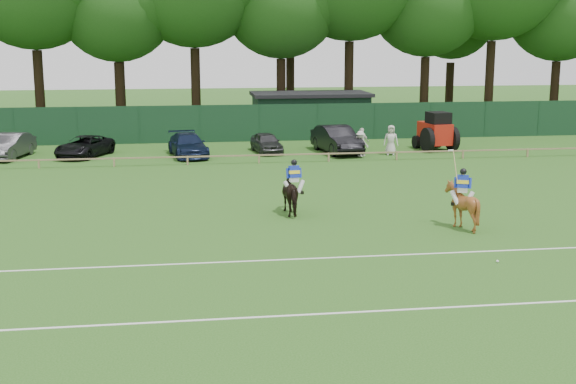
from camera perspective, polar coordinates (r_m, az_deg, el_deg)
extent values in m
plane|color=#1E4C14|center=(25.85, -0.15, -4.40)|extent=(160.00, 160.00, 0.00)
imported|color=black|center=(30.97, 0.45, -0.12)|extent=(1.11, 2.06, 1.67)
imported|color=brown|center=(29.39, 12.74, -0.99)|extent=(1.92, 2.01, 1.73)
imported|color=#333336|center=(47.94, -19.90, 3.23)|extent=(2.37, 4.58, 1.44)
imported|color=black|center=(47.16, -14.84, 3.28)|extent=(3.60, 4.87, 1.23)
imported|color=#111B36|center=(46.12, -7.42, 3.47)|extent=(2.61, 4.90, 1.35)
imported|color=#313133|center=(47.24, -1.60, 3.68)|extent=(1.92, 3.79, 1.24)
imported|color=black|center=(47.19, 3.64, 3.91)|extent=(2.53, 5.23, 1.65)
imported|color=beige|center=(45.85, 5.38, 3.58)|extent=(1.03, 0.65, 1.53)
imported|color=white|center=(46.07, 5.45, 3.71)|extent=(1.06, 0.66, 1.68)
imported|color=beige|center=(46.66, 7.63, 3.83)|extent=(0.98, 0.74, 1.80)
cube|color=silver|center=(30.86, 0.45, 0.94)|extent=(0.39, 0.30, 0.18)
cube|color=#192FB4|center=(30.80, 0.45, 1.52)|extent=(0.43, 0.35, 0.51)
cube|color=yellow|center=(30.80, 0.45, 1.49)|extent=(0.46, 0.33, 0.18)
sphere|color=black|center=(30.74, 0.45, 2.20)|extent=(0.25, 0.25, 0.25)
cylinder|color=silver|center=(30.93, 0.94, 0.40)|extent=(0.42, 0.37, 0.59)
cylinder|color=silver|center=(30.80, 0.00, 0.35)|extent=(0.42, 0.32, 0.59)
cube|color=silver|center=(29.27, 12.80, 0.16)|extent=(0.43, 0.38, 0.18)
cube|color=#192FB4|center=(29.21, 12.83, 0.78)|extent=(0.49, 0.44, 0.51)
cube|color=yellow|center=(29.21, 12.82, 0.74)|extent=(0.51, 0.44, 0.18)
sphere|color=black|center=(29.14, 12.86, 1.49)|extent=(0.25, 0.25, 0.25)
cylinder|color=silver|center=(29.26, 13.27, -0.46)|extent=(0.47, 0.27, 0.59)
cylinder|color=silver|center=(29.29, 12.26, -0.41)|extent=(0.38, 0.45, 0.59)
cylinder|color=tan|center=(29.18, 12.29, 1.89)|extent=(0.04, 0.64, 1.17)
sphere|color=silver|center=(25.45, 15.26, -4.97)|extent=(0.09, 0.09, 0.09)
cube|color=silver|center=(20.22, 2.25, -9.02)|extent=(60.00, 0.10, 0.01)
cube|color=silver|center=(24.90, 0.17, -5.01)|extent=(60.00, 0.10, 0.01)
cube|color=#997F5B|center=(43.27, -3.48, 2.71)|extent=(62.00, 0.08, 0.08)
cube|color=#14351E|center=(52.06, -4.32, 5.09)|extent=(92.00, 0.04, 2.50)
cube|color=#14331E|center=(55.72, 1.66, 5.70)|extent=(8.00, 4.00, 2.80)
cube|color=black|center=(55.58, 1.67, 7.26)|extent=(8.40, 4.40, 0.24)
cube|color=#B41C10|center=(49.15, 10.82, 4.30)|extent=(1.65, 2.58, 1.31)
cube|color=black|center=(48.70, 11.08, 5.30)|extent=(1.38, 1.47, 0.91)
cylinder|color=black|center=(48.18, 10.28, 3.82)|extent=(0.52, 1.54, 1.51)
cylinder|color=black|center=(48.97, 12.08, 3.87)|extent=(0.52, 1.54, 1.51)
cylinder|color=black|center=(49.79, 9.49, 3.68)|extent=(0.42, 0.84, 0.80)
cylinder|color=black|center=(50.47, 11.03, 3.73)|extent=(0.42, 0.84, 0.80)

